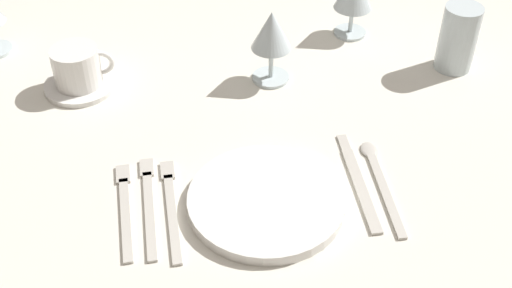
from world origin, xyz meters
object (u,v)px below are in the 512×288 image
(fork_inner, at_px, (149,202))
(coffee_cup_left, at_px, (78,66))
(dinner_plate, at_px, (268,200))
(fork_outer, at_px, (171,205))
(spoon_soup, at_px, (379,175))
(dinner_knife, at_px, (359,183))
(wine_glass_left, at_px, (271,34))
(fork_salad, at_px, (125,206))
(drink_tumbler, at_px, (457,42))

(fork_inner, distance_m, coffee_cup_left, 0.35)
(dinner_plate, height_order, coffee_cup_left, coffee_cup_left)
(dinner_plate, height_order, fork_inner, dinner_plate)
(fork_outer, relative_size, coffee_cup_left, 1.92)
(spoon_soup, bearing_deg, dinner_knife, -160.31)
(spoon_soup, bearing_deg, fork_inner, -179.26)
(wine_glass_left, bearing_deg, fork_salad, -132.37)
(fork_inner, distance_m, drink_tumbler, 0.66)
(fork_salad, bearing_deg, dinner_plate, -7.12)
(spoon_soup, bearing_deg, dinner_plate, -169.19)
(fork_inner, xyz_separation_m, drink_tumbler, (0.60, 0.28, 0.05))
(dinner_plate, bearing_deg, wine_glass_left, 79.63)
(fork_salad, bearing_deg, wine_glass_left, 47.63)
(fork_salad, distance_m, coffee_cup_left, 0.34)
(fork_inner, height_order, coffee_cup_left, coffee_cup_left)
(fork_inner, bearing_deg, dinner_plate, -9.71)
(fork_inner, xyz_separation_m, wine_glass_left, (0.24, 0.30, 0.10))
(dinner_knife, distance_m, wine_glass_left, 0.33)
(dinner_plate, distance_m, spoon_soup, 0.19)
(dinner_plate, height_order, wine_glass_left, wine_glass_left)
(dinner_plate, xyz_separation_m, drink_tumbler, (0.42, 0.32, 0.05))
(fork_salad, relative_size, drink_tumbler, 1.57)
(dinner_knife, height_order, drink_tumbler, drink_tumbler)
(fork_outer, height_order, spoon_soup, spoon_soup)
(dinner_plate, distance_m, coffee_cup_left, 0.46)
(dinner_plate, relative_size, wine_glass_left, 1.68)
(fork_salad, xyz_separation_m, wine_glass_left, (0.28, 0.30, 0.10))
(wine_glass_left, xyz_separation_m, drink_tumbler, (0.36, -0.01, -0.04))
(coffee_cup_left, bearing_deg, dinner_knife, -36.86)
(spoon_soup, relative_size, drink_tumbler, 1.67)
(fork_outer, bearing_deg, wine_glass_left, 56.36)
(wine_glass_left, bearing_deg, fork_inner, -128.75)
(dinner_knife, distance_m, drink_tumbler, 0.40)
(dinner_plate, relative_size, drink_tumbler, 1.85)
(dinner_knife, bearing_deg, fork_outer, -179.40)
(fork_salad, distance_m, drink_tumbler, 0.70)
(fork_outer, height_order, fork_salad, same)
(drink_tumbler, bearing_deg, dinner_plate, -142.84)
(fork_inner, bearing_deg, coffee_cup_left, 109.66)
(fork_outer, height_order, coffee_cup_left, coffee_cup_left)
(dinner_knife, bearing_deg, dinner_plate, -171.45)
(dinner_plate, xyz_separation_m, coffee_cup_left, (-0.29, 0.35, 0.04))
(dinner_knife, xyz_separation_m, coffee_cup_left, (-0.44, 0.33, 0.04))
(fork_outer, xyz_separation_m, wine_glass_left, (0.21, 0.31, 0.10))
(dinner_plate, relative_size, coffee_cup_left, 2.14)
(dinner_plate, xyz_separation_m, fork_outer, (-0.15, 0.02, -0.01))
(wine_glass_left, relative_size, drink_tumbler, 1.10)
(coffee_cup_left, xyz_separation_m, drink_tumbler, (0.71, -0.04, 0.01))
(drink_tumbler, bearing_deg, coffee_cup_left, 176.84)
(dinner_plate, xyz_separation_m, fork_inner, (-0.18, 0.03, -0.01))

